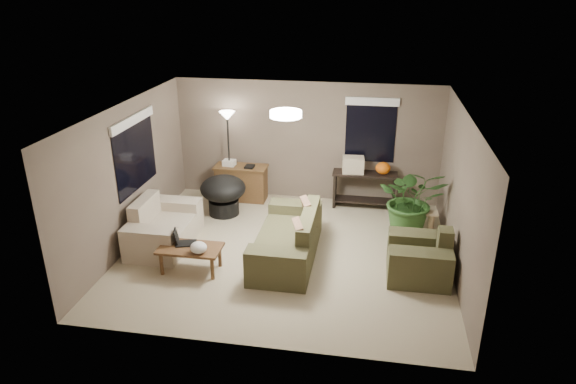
% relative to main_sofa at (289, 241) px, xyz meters
% --- Properties ---
extents(room_shell, '(5.50, 5.50, 5.50)m').
position_rel_main_sofa_xyz_m(room_shell, '(-0.08, 0.12, 0.96)').
color(room_shell, tan).
rests_on(room_shell, ground).
extents(main_sofa, '(0.95, 2.20, 0.85)m').
position_rel_main_sofa_xyz_m(main_sofa, '(0.00, 0.00, 0.00)').
color(main_sofa, '#4E4C2E').
rests_on(main_sofa, ground).
extents(throw_pillows, '(0.37, 1.40, 0.47)m').
position_rel_main_sofa_xyz_m(throw_pillows, '(0.26, -0.00, 0.36)').
color(throw_pillows, '#8C7251').
rests_on(throw_pillows, main_sofa).
extents(loveseat, '(0.90, 1.60, 0.85)m').
position_rel_main_sofa_xyz_m(loveseat, '(-2.29, 0.08, 0.00)').
color(loveseat, beige).
rests_on(loveseat, ground).
extents(armchair, '(0.95, 1.00, 0.85)m').
position_rel_main_sofa_xyz_m(armchair, '(2.12, -0.27, 0.00)').
color(armchair, brown).
rests_on(armchair, ground).
extents(coffee_table, '(1.00, 0.55, 0.42)m').
position_rel_main_sofa_xyz_m(coffee_table, '(-1.49, -0.72, 0.06)').
color(coffee_table, brown).
rests_on(coffee_table, ground).
extents(laptop, '(0.41, 0.32, 0.24)m').
position_rel_main_sofa_xyz_m(laptop, '(-1.66, -0.62, 0.19)').
color(laptop, black).
rests_on(laptop, coffee_table).
extents(plastic_bag, '(0.32, 0.30, 0.19)m').
position_rel_main_sofa_xyz_m(plastic_bag, '(-1.29, -0.87, 0.22)').
color(plastic_bag, white).
rests_on(plastic_bag, coffee_table).
extents(desk, '(1.10, 0.50, 0.75)m').
position_rel_main_sofa_xyz_m(desk, '(-1.42, 2.28, 0.08)').
color(desk, brown).
rests_on(desk, ground).
extents(desk_papers, '(0.68, 0.27, 0.12)m').
position_rel_main_sofa_xyz_m(desk_papers, '(-1.58, 2.27, 0.51)').
color(desk_papers, silver).
rests_on(desk_papers, desk).
extents(console_table, '(1.30, 0.40, 0.75)m').
position_rel_main_sofa_xyz_m(console_table, '(1.17, 2.30, 0.14)').
color(console_table, black).
rests_on(console_table, ground).
extents(pumpkin, '(0.33, 0.33, 0.24)m').
position_rel_main_sofa_xyz_m(pumpkin, '(1.52, 2.30, 0.58)').
color(pumpkin, orange).
rests_on(pumpkin, console_table).
extents(cardboard_box, '(0.45, 0.36, 0.32)m').
position_rel_main_sofa_xyz_m(cardboard_box, '(0.92, 2.30, 0.62)').
color(cardboard_box, beige).
rests_on(cardboard_box, console_table).
extents(papasan_chair, '(1.05, 1.05, 0.80)m').
position_rel_main_sofa_xyz_m(papasan_chair, '(-1.59, 1.49, 0.17)').
color(papasan_chair, black).
rests_on(papasan_chair, ground).
extents(floor_lamp, '(0.32, 0.32, 1.91)m').
position_rel_main_sofa_xyz_m(floor_lamp, '(-1.67, 2.27, 1.30)').
color(floor_lamp, black).
rests_on(floor_lamp, ground).
extents(ceiling_fixture, '(0.50, 0.50, 0.10)m').
position_rel_main_sofa_xyz_m(ceiling_fixture, '(-0.08, 0.12, 2.15)').
color(ceiling_fixture, white).
rests_on(ceiling_fixture, room_shell).
extents(houseplant, '(1.19, 1.32, 1.03)m').
position_rel_main_sofa_xyz_m(houseplant, '(2.05, 1.27, 0.22)').
color(houseplant, '#2D5923').
rests_on(houseplant, ground).
extents(cat_scratching_post, '(0.32, 0.32, 0.50)m').
position_rel_main_sofa_xyz_m(cat_scratching_post, '(2.41, 1.11, -0.08)').
color(cat_scratching_post, tan).
rests_on(cat_scratching_post, ground).
extents(window_left, '(0.05, 1.56, 1.33)m').
position_rel_main_sofa_xyz_m(window_left, '(-2.81, 0.42, 1.49)').
color(window_left, black).
rests_on(window_left, room_shell).
extents(window_back, '(1.06, 0.05, 1.33)m').
position_rel_main_sofa_xyz_m(window_back, '(1.22, 2.60, 1.49)').
color(window_back, black).
rests_on(window_back, room_shell).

